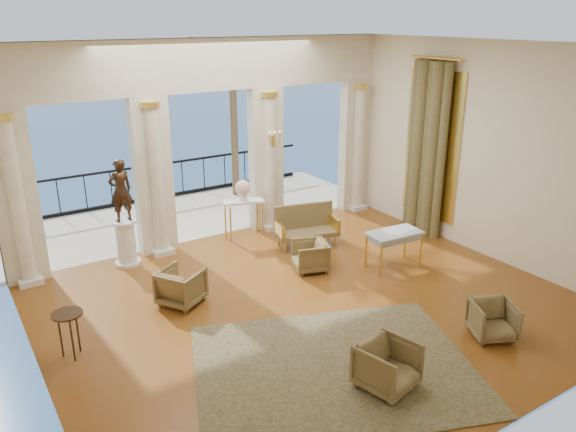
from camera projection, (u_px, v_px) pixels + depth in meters
floor at (310, 304)px, 10.18m from camera, size 9.00×9.00×0.00m
room_walls at (355, 163)px, 8.32m from camera, size 9.00×9.00×9.00m
arcade at (211, 129)px, 12.32m from camera, size 9.00×0.56×4.50m
terrace at (183, 216)px, 14.77m from camera, size 10.00×3.60×0.10m
balustrade at (160, 185)px, 15.88m from camera, size 9.00×0.06×1.03m
palm_tree at (232, 49)px, 15.03m from camera, size 2.00×2.00×4.50m
curtain at (426, 150)px, 12.87m from camera, size 0.33×1.40×4.09m
window_frame at (432, 146)px, 12.94m from camera, size 0.04×1.60×3.40m
wall_sconce at (273, 140)px, 12.91m from camera, size 0.30×0.11×0.33m
rug at (334, 367)px, 8.33m from camera, size 4.93×4.41×0.02m
armchair_a at (388, 364)px, 7.79m from camera, size 0.88×0.84×0.76m
armchair_b at (493, 318)px, 9.04m from camera, size 0.87×0.85×0.68m
armchair_c at (310, 254)px, 11.44m from camera, size 0.81×0.83×0.68m
armchair_d at (181, 285)px, 10.10m from camera, size 0.94×0.95×0.73m
settee at (306, 226)px, 12.65m from camera, size 1.50×0.92×0.93m
game_table at (394, 236)px, 11.47m from camera, size 1.17×0.70×0.77m
pedestal at (126, 243)px, 11.65m from camera, size 0.53×0.53×0.97m
statue at (120, 190)px, 11.26m from camera, size 0.50×0.36×1.30m
console_table at (244, 207)px, 13.04m from camera, size 1.01×0.64×0.89m
urn at (243, 189)px, 12.89m from camera, size 0.37×0.37×0.48m
side_table at (68, 319)px, 8.42m from camera, size 0.46×0.46×0.75m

